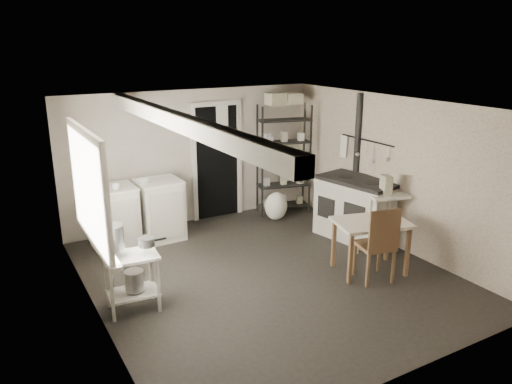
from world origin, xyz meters
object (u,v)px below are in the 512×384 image
shelf_rack (284,162)px  chair (375,246)px  flour_sack (276,207)px  base_cabinets (138,215)px  stockpot (112,237)px  stove (356,212)px  work_table (370,246)px  prep_table (132,279)px

shelf_rack → chair: shelf_rack is taller
chair → flour_sack: chair is taller
base_cabinets → flour_sack: size_ratio=2.94×
stockpot → flour_sack: size_ratio=0.57×
stove → shelf_rack: bearing=89.4°
stove → work_table: bearing=-133.1°
shelf_rack → prep_table: bearing=-134.6°
stove → flour_sack: 1.53m
stockpot → work_table: stockpot is taller
base_cabinets → shelf_rack: shelf_rack is taller
prep_table → stockpot: stockpot is taller
stockpot → shelf_rack: bearing=29.5°
work_table → chair: chair is taller
prep_table → work_table: (3.13, -0.60, -0.02)m
base_cabinets → stove: base_cabinets is taller
base_cabinets → shelf_rack: 2.83m
work_table → chair: 0.27m
chair → stockpot: bearing=178.2°
shelf_rack → flour_sack: size_ratio=3.98×
work_table → flour_sack: 2.42m
base_cabinets → stove: bearing=-27.7°
stove → work_table: (-0.64, -1.04, -0.06)m
stockpot → base_cabinets: bearing=66.2°
prep_table → stove: size_ratio=0.56×
prep_table → shelf_rack: bearing=31.3°
work_table → shelf_rack: bearing=83.1°
stockpot → work_table: 3.42m
stove → chair: 1.47m
chair → base_cabinets: bearing=143.3°
prep_table → chair: chair is taller
stockpot → base_cabinets: size_ratio=0.20×
work_table → flour_sack: (-0.01, 2.41, -0.14)m
stockpot → stove: 4.00m
prep_table → shelf_rack: size_ratio=0.35×
flour_sack → shelf_rack: bearing=41.2°
base_cabinets → chair: (2.34, -2.80, 0.02)m
stove → flour_sack: size_ratio=2.50×
stockpot → base_cabinets: 2.17m
prep_table → stove: 3.80m
stockpot → shelf_rack: 4.17m
prep_table → stockpot: (-0.18, 0.05, 0.54)m
flour_sack → chair: bearing=-92.4°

